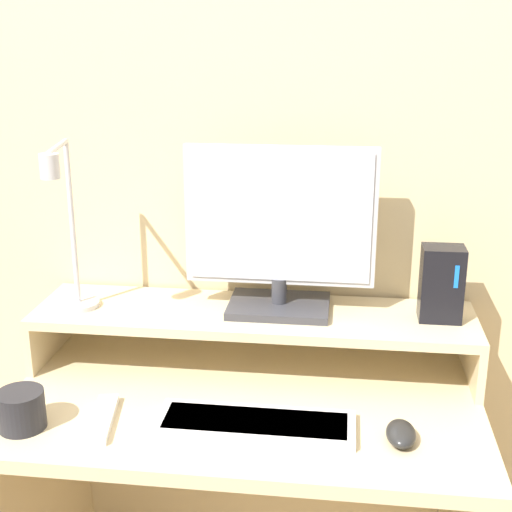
{
  "coord_description": "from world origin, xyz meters",
  "views": [
    {
      "loc": [
        0.2,
        -1.08,
        1.49
      ],
      "look_at": [
        0.02,
        0.32,
        1.04
      ],
      "focal_mm": 50.0,
      "sensor_mm": 36.0,
      "label": 1
    }
  ],
  "objects_px": {
    "keyboard": "(255,424)",
    "mouse": "(401,434)",
    "mug": "(21,410)",
    "router_dock": "(441,284)",
    "remote_control": "(102,419)",
    "desk_lamp": "(68,237)",
    "monitor": "(280,231)"
  },
  "relations": [
    {
      "from": "monitor",
      "to": "mug",
      "type": "relative_size",
      "value": 4.59
    },
    {
      "from": "desk_lamp",
      "to": "mouse",
      "type": "distance_m",
      "value": 0.82
    },
    {
      "from": "monitor",
      "to": "remote_control",
      "type": "xyz_separation_m",
      "value": [
        -0.33,
        -0.32,
        -0.32
      ]
    },
    {
      "from": "router_dock",
      "to": "remote_control",
      "type": "height_order",
      "value": "router_dock"
    },
    {
      "from": "monitor",
      "to": "mug",
      "type": "xyz_separation_m",
      "value": [
        -0.49,
        -0.35,
        -0.29
      ]
    },
    {
      "from": "desk_lamp",
      "to": "mouse",
      "type": "height_order",
      "value": "desk_lamp"
    },
    {
      "from": "mug",
      "to": "router_dock",
      "type": "bearing_deg",
      "value": 21.81
    },
    {
      "from": "mouse",
      "to": "remote_control",
      "type": "bearing_deg",
      "value": -179.51
    },
    {
      "from": "monitor",
      "to": "desk_lamp",
      "type": "xyz_separation_m",
      "value": [
        -0.46,
        -0.1,
        -0.0
      ]
    },
    {
      "from": "router_dock",
      "to": "keyboard",
      "type": "height_order",
      "value": "router_dock"
    },
    {
      "from": "desk_lamp",
      "to": "keyboard",
      "type": "distance_m",
      "value": 0.58
    },
    {
      "from": "desk_lamp",
      "to": "mouse",
      "type": "xyz_separation_m",
      "value": [
        0.73,
        -0.21,
        -0.31
      ]
    },
    {
      "from": "monitor",
      "to": "router_dock",
      "type": "height_order",
      "value": "monitor"
    },
    {
      "from": "monitor",
      "to": "desk_lamp",
      "type": "height_order",
      "value": "desk_lamp"
    },
    {
      "from": "remote_control",
      "to": "monitor",
      "type": "bearing_deg",
      "value": 43.61
    },
    {
      "from": "monitor",
      "to": "mug",
      "type": "bearing_deg",
      "value": -143.9
    },
    {
      "from": "keyboard",
      "to": "mouse",
      "type": "xyz_separation_m",
      "value": [
        0.29,
        -0.01,
        0.01
      ]
    },
    {
      "from": "mouse",
      "to": "keyboard",
      "type": "bearing_deg",
      "value": 177.46
    },
    {
      "from": "mouse",
      "to": "mug",
      "type": "relative_size",
      "value": 1.0
    },
    {
      "from": "mug",
      "to": "monitor",
      "type": "bearing_deg",
      "value": 36.1
    },
    {
      "from": "keyboard",
      "to": "mug",
      "type": "distance_m",
      "value": 0.47
    },
    {
      "from": "desk_lamp",
      "to": "keyboard",
      "type": "bearing_deg",
      "value": -24.15
    },
    {
      "from": "keyboard",
      "to": "mug",
      "type": "bearing_deg",
      "value": -173.19
    },
    {
      "from": "mug",
      "to": "remote_control",
      "type": "bearing_deg",
      "value": 13.85
    },
    {
      "from": "monitor",
      "to": "router_dock",
      "type": "xyz_separation_m",
      "value": [
        0.37,
        -0.01,
        -0.11
      ]
    },
    {
      "from": "monitor",
      "to": "remote_control",
      "type": "bearing_deg",
      "value": -136.39
    },
    {
      "from": "mouse",
      "to": "desk_lamp",
      "type": "bearing_deg",
      "value": 163.85
    },
    {
      "from": "keyboard",
      "to": "mouse",
      "type": "bearing_deg",
      "value": -2.54
    },
    {
      "from": "router_dock",
      "to": "mug",
      "type": "bearing_deg",
      "value": -158.19
    },
    {
      "from": "mug",
      "to": "desk_lamp",
      "type": "bearing_deg",
      "value": 85.13
    },
    {
      "from": "router_dock",
      "to": "remote_control",
      "type": "relative_size",
      "value": 0.93
    },
    {
      "from": "monitor",
      "to": "mouse",
      "type": "xyz_separation_m",
      "value": [
        0.27,
        -0.31,
        -0.31
      ]
    }
  ]
}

